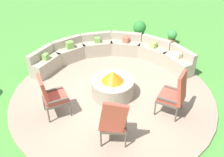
% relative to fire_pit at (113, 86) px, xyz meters
% --- Properties ---
extents(ground_plane, '(24.00, 24.00, 0.00)m').
position_rel_fire_pit_xyz_m(ground_plane, '(0.00, 0.00, -0.35)').
color(ground_plane, '#478C38').
extents(patio_circle, '(5.36, 5.36, 0.06)m').
position_rel_fire_pit_xyz_m(patio_circle, '(0.00, 0.00, -0.32)').
color(patio_circle, gray).
rests_on(patio_circle, ground_plane).
extents(fire_pit, '(1.09, 1.09, 0.74)m').
position_rel_fire_pit_xyz_m(fire_pit, '(0.00, 0.00, 0.00)').
color(fire_pit, '#9E937F').
rests_on(fire_pit, patio_circle).
extents(curved_stone_bench, '(4.80, 2.05, 0.71)m').
position_rel_fire_pit_xyz_m(curved_stone_bench, '(0.10, 1.76, 0.01)').
color(curved_stone_bench, '#9E937F').
rests_on(curved_stone_bench, patio_circle).
extents(lounge_chair_front_left, '(0.74, 0.70, 1.11)m').
position_rel_fire_pit_xyz_m(lounge_chair_front_left, '(-1.47, -0.64, 0.28)').
color(lounge_chair_front_left, brown).
rests_on(lounge_chair_front_left, patio_circle).
extents(lounge_chair_front_right, '(0.64, 0.64, 1.18)m').
position_rel_fire_pit_xyz_m(lounge_chair_front_right, '(-0.10, -1.61, 0.29)').
color(lounge_chair_front_right, brown).
rests_on(lounge_chair_front_right, patio_circle).
extents(lounge_chair_back_left, '(0.77, 0.80, 1.17)m').
position_rel_fire_pit_xyz_m(lounge_chair_back_left, '(1.38, -0.82, 0.29)').
color(lounge_chair_back_left, brown).
rests_on(lounge_chair_back_left, patio_circle).
extents(potted_plant_0, '(0.34, 0.34, 0.54)m').
position_rel_fire_pit_xyz_m(potted_plant_0, '(2.37, 2.92, -0.06)').
color(potted_plant_0, brown).
rests_on(potted_plant_0, ground_plane).
extents(potted_plant_4, '(0.47, 0.47, 0.72)m').
position_rel_fire_pit_xyz_m(potted_plant_4, '(1.26, 3.40, 0.04)').
color(potted_plant_4, '#605B56').
rests_on(potted_plant_4, ground_plane).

